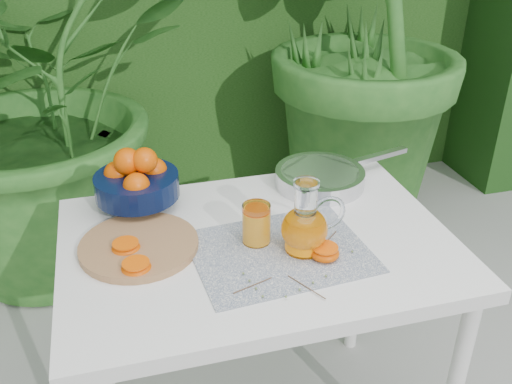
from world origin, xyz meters
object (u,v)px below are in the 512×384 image
object	(u,v)px
white_table	(258,265)
cutting_board	(139,246)
saute_pan	(321,176)
juice_pitcher	(305,227)
fruit_bowl	(137,180)

from	to	relation	value
white_table	cutting_board	size ratio (longest dim) A/B	3.35
cutting_board	saute_pan	distance (m)	0.60
juice_pitcher	saute_pan	distance (m)	0.36
white_table	juice_pitcher	distance (m)	0.20
cutting_board	saute_pan	xyz separation A→B (m)	(0.56, 0.20, 0.02)
white_table	cutting_board	bearing A→B (deg)	172.45
fruit_bowl	saute_pan	size ratio (longest dim) A/B	0.50
juice_pitcher	saute_pan	bearing A→B (deg)	62.53
cutting_board	juice_pitcher	xyz separation A→B (m)	(0.40, -0.12, 0.06)
cutting_board	juice_pitcher	size ratio (longest dim) A/B	1.56
white_table	fruit_bowl	distance (m)	0.41
fruit_bowl	saute_pan	world-z (taller)	fruit_bowl
white_table	fruit_bowl	bearing A→B (deg)	137.97
white_table	saute_pan	size ratio (longest dim) A/B	2.03
juice_pitcher	fruit_bowl	bearing A→B (deg)	139.07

